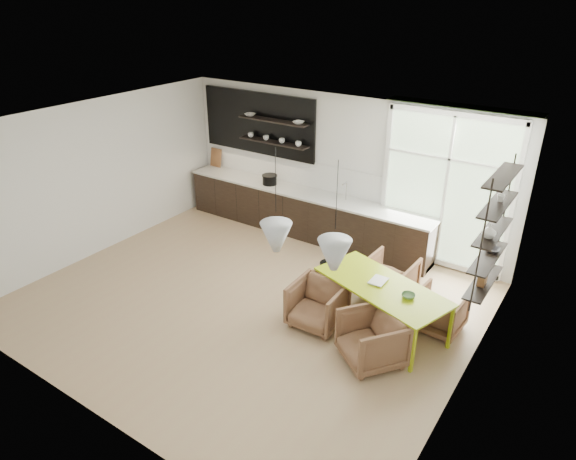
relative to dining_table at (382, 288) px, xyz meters
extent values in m
cube|color=tan|center=(-2.10, -0.56, -0.69)|extent=(7.00, 6.00, 0.01)
cube|color=white|center=(-2.10, 2.44, 0.76)|extent=(7.00, 0.02, 2.90)
cube|color=white|center=(-5.60, -0.56, 0.76)|extent=(0.02, 6.00, 2.90)
cube|color=white|center=(1.40, -0.56, 0.76)|extent=(0.02, 6.00, 2.90)
cube|color=white|center=(-2.10, -0.56, 2.21)|extent=(7.00, 6.00, 0.01)
cube|color=#B2D1A5|center=(0.05, 2.41, 0.76)|extent=(2.20, 0.02, 2.70)
cube|color=white|center=(0.05, 2.38, 0.76)|extent=(2.30, 0.08, 2.80)
cone|color=silver|center=(-1.15, -1.06, 0.96)|extent=(0.44, 0.44, 0.42)
cone|color=silver|center=(-0.25, -1.06, 0.96)|extent=(0.44, 0.44, 0.42)
cylinder|color=black|center=(-1.15, -1.06, 1.77)|extent=(0.01, 0.01, 0.89)
cylinder|color=black|center=(-0.25, -1.06, 1.77)|extent=(0.01, 0.01, 0.89)
cube|color=black|center=(-2.70, 2.10, -0.24)|extent=(5.50, 0.65, 0.90)
cube|color=silver|center=(-2.70, 2.10, 0.23)|extent=(5.54, 0.69, 0.04)
cube|color=white|center=(-2.70, 2.42, 0.51)|extent=(5.50, 0.02, 0.55)
cube|color=black|center=(-4.05, 2.40, 1.41)|extent=(2.80, 0.06, 1.30)
cube|color=black|center=(-3.55, 2.26, 1.56)|extent=(1.60, 0.28, 0.03)
cube|color=black|center=(-3.55, 2.26, 1.11)|extent=(1.60, 0.28, 0.03)
cube|color=brown|center=(-5.25, 2.34, 0.46)|extent=(0.30, 0.10, 0.42)
cylinder|color=silver|center=(-1.80, 2.20, 0.43)|extent=(0.02, 0.02, 0.40)
imported|color=white|center=(-4.15, 2.26, 1.60)|extent=(0.22, 0.22, 0.05)
imported|color=white|center=(-2.95, 2.26, 1.60)|extent=(0.22, 0.22, 0.05)
imported|color=white|center=(-4.15, 2.26, 1.17)|extent=(0.12, 0.12, 0.10)
imported|color=white|center=(-3.75, 2.26, 1.17)|extent=(0.12, 0.12, 0.10)
imported|color=white|center=(-3.35, 2.26, 1.17)|extent=(0.12, 0.12, 0.10)
imported|color=white|center=(-2.95, 2.26, 1.17)|extent=(0.12, 0.12, 0.10)
cylinder|color=black|center=(-3.54, 2.07, 0.34)|extent=(0.30, 0.30, 0.18)
cube|color=black|center=(1.26, 0.04, 1.01)|extent=(0.02, 0.02, 1.90)
cube|color=black|center=(1.26, 1.24, 1.01)|extent=(0.02, 0.02, 1.90)
cube|color=black|center=(1.26, 0.64, 0.21)|extent=(0.26, 1.20, 0.02)
cube|color=black|center=(1.26, 0.64, 0.61)|extent=(0.26, 1.20, 0.02)
cube|color=black|center=(1.26, 0.64, 1.01)|extent=(0.26, 1.20, 0.02)
cube|color=black|center=(1.26, 0.64, 1.41)|extent=(0.26, 1.20, 0.03)
cube|color=black|center=(1.26, 0.64, 1.81)|extent=(0.26, 1.20, 0.03)
imported|color=white|center=(1.26, 0.39, 1.12)|extent=(0.18, 0.18, 0.19)
imported|color=#333338|center=(1.26, 0.84, 0.65)|extent=(0.22, 0.22, 0.05)
imported|color=white|center=(1.26, 0.74, 1.47)|extent=(0.10, 0.10, 0.09)
cube|color=brown|center=(1.26, 0.54, 0.34)|extent=(0.10, 0.18, 0.24)
cube|color=#9EB711|center=(0.00, 0.00, 0.04)|extent=(2.21, 1.49, 0.03)
cube|color=#9EB711|center=(-1.05, -0.09, -0.33)|extent=(0.06, 0.06, 0.71)
cube|color=#9EB711|center=(-0.79, 0.69, -0.33)|extent=(0.06, 0.06, 0.71)
cube|color=#9EB711|center=(0.79, -0.69, -0.33)|extent=(0.06, 0.06, 0.71)
cube|color=#9EB711|center=(1.05, 0.09, -0.33)|extent=(0.06, 0.06, 0.71)
imported|color=brown|center=(-0.22, 0.89, -0.33)|extent=(0.79, 0.81, 0.71)
imported|color=brown|center=(0.77, 0.46, -0.37)|extent=(0.73, 0.75, 0.64)
imported|color=brown|center=(-0.82, -0.46, -0.33)|extent=(0.78, 0.81, 0.71)
imported|color=brown|center=(0.24, -0.79, -0.32)|extent=(1.10, 1.11, 0.73)
cylinder|color=black|center=(-1.26, 0.64, -0.27)|extent=(0.32, 0.32, 0.02)
cylinder|color=black|center=(-1.26, 0.64, -0.57)|extent=(0.34, 0.34, 0.01)
cylinder|color=black|center=(-1.12, 0.58, -0.48)|extent=(0.01, 0.01, 0.42)
cylinder|color=black|center=(-1.20, 0.77, -0.48)|extent=(0.01, 0.01, 0.42)
cylinder|color=black|center=(-1.39, 0.70, -0.48)|extent=(0.01, 0.01, 0.42)
cylinder|color=black|center=(-1.31, 0.50, -0.48)|extent=(0.01, 0.01, 0.42)
imported|color=white|center=(-0.20, 0.06, 0.06)|extent=(0.23, 0.30, 0.03)
imported|color=#588050|center=(0.45, -0.10, 0.08)|extent=(0.27, 0.27, 0.06)
camera|label=1|loc=(2.46, -6.12, 4.05)|focal=32.00mm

